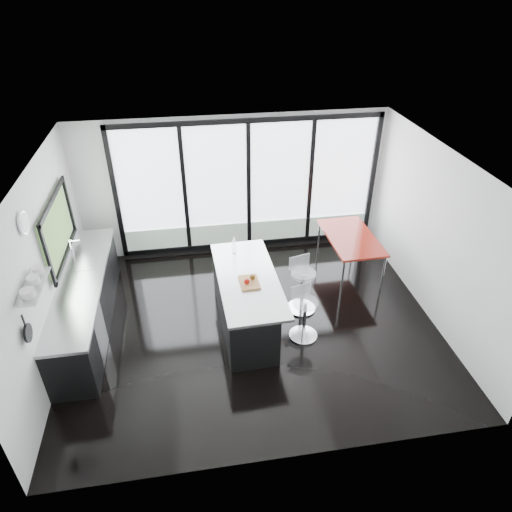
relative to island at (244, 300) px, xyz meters
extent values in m
cube|color=black|center=(0.15, -0.06, -0.46)|extent=(6.00, 5.00, 0.00)
cube|color=white|center=(0.15, -0.06, 2.34)|extent=(6.00, 5.00, 0.00)
cube|color=silver|center=(0.15, 2.44, 0.94)|extent=(6.00, 0.00, 2.80)
cube|color=white|center=(0.45, 2.41, 0.94)|extent=(5.00, 0.02, 2.50)
cube|color=gray|center=(0.45, 2.37, -0.09)|extent=(5.00, 0.02, 0.44)
cube|color=black|center=(-0.80, 2.37, 0.94)|extent=(0.08, 0.04, 2.50)
cube|color=black|center=(0.45, 2.37, 0.94)|extent=(0.08, 0.04, 2.50)
cube|color=black|center=(1.70, 2.37, 0.94)|extent=(0.08, 0.04, 2.50)
cube|color=silver|center=(0.15, -2.56, 0.94)|extent=(6.00, 0.00, 2.80)
cube|color=silver|center=(-2.85, -0.06, 0.94)|extent=(0.00, 5.00, 2.80)
cube|color=#4F733A|center=(-2.82, 0.84, 1.14)|extent=(0.02, 1.60, 0.90)
cube|color=#AAADAF|center=(-2.72, -0.91, 1.29)|extent=(0.25, 0.80, 0.03)
cylinder|color=white|center=(-2.82, -0.36, 1.89)|extent=(0.04, 0.30, 0.30)
cylinder|color=black|center=(-2.79, -1.31, 0.89)|extent=(0.03, 0.24, 0.24)
cube|color=silver|center=(3.15, -0.06, 0.94)|extent=(0.00, 5.00, 2.80)
cube|color=black|center=(-2.53, 0.34, -0.03)|extent=(0.65, 3.20, 0.87)
cube|color=#AAADAF|center=(-2.53, 0.34, 0.43)|extent=(0.69, 3.24, 0.05)
cube|color=#AAADAF|center=(-2.53, 0.84, 0.43)|extent=(0.45, 0.48, 0.06)
cylinder|color=silver|center=(-2.68, 0.84, 0.68)|extent=(0.02, 0.02, 0.44)
cube|color=#AAADAF|center=(-2.21, -0.41, -0.04)|extent=(0.03, 0.60, 0.80)
cube|color=black|center=(-0.01, 0.00, -0.03)|extent=(0.81, 2.19, 0.86)
cube|color=#AAADAF|center=(0.07, 0.00, 0.42)|extent=(1.01, 2.26, 0.05)
cube|color=#BB854C|center=(0.08, -0.15, 0.46)|extent=(0.31, 0.40, 0.03)
sphere|color=#9D0A03|center=(0.03, -0.20, 0.52)|extent=(0.09, 0.09, 0.09)
sphere|color=#53340B|center=(0.14, -0.09, 0.52)|extent=(0.09, 0.09, 0.08)
cylinder|color=silver|center=(-0.05, 0.74, 0.58)|extent=(0.07, 0.07, 0.28)
cylinder|color=silver|center=(0.90, -0.50, -0.10)|extent=(0.56, 0.56, 0.72)
cylinder|color=silver|center=(1.04, 0.19, -0.07)|extent=(0.59, 0.59, 0.78)
cube|color=maroon|center=(2.19, 1.13, -0.06)|extent=(0.90, 1.54, 0.81)
camera|label=1|loc=(-0.73, -5.81, 4.65)|focal=32.00mm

